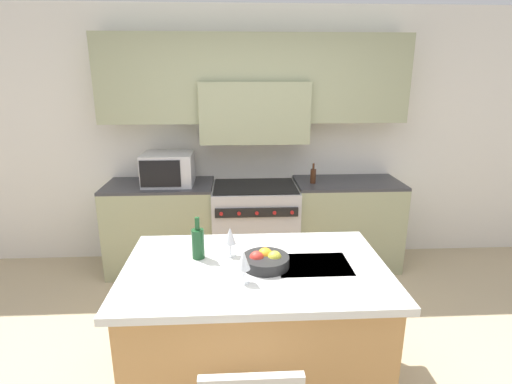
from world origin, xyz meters
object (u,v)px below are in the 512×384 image
at_px(wine_glass_near, 244,261).
at_px(wine_glass_far, 230,237).
at_px(wine_bottle, 198,243).
at_px(fruit_bowl, 265,260).
at_px(range_stove, 255,227).
at_px(microwave, 168,169).
at_px(oil_bottle_on_counter, 313,176).

relative_size(wine_glass_near, wine_glass_far, 1.00).
relative_size(wine_bottle, fruit_bowl, 0.95).
distance_m(range_stove, wine_glass_far, 1.74).
distance_m(range_stove, microwave, 1.09).
bearing_deg(wine_glass_near, wine_bottle, 130.21).
bearing_deg(wine_bottle, microwave, 104.73).
bearing_deg(wine_glass_near, oil_bottle_on_counter, 68.55).
xyz_separation_m(wine_bottle, wine_glass_near, (0.28, -0.33, 0.03)).
height_order(microwave, fruit_bowl, microwave).
relative_size(wine_bottle, wine_glass_far, 1.40).
height_order(wine_glass_far, fruit_bowl, wine_glass_far).
distance_m(range_stove, wine_bottle, 1.78).
bearing_deg(range_stove, wine_glass_near, -94.76).
bearing_deg(wine_glass_near, microwave, 109.78).
bearing_deg(wine_glass_far, microwave, 111.27).
xyz_separation_m(wine_glass_near, oil_bottle_on_counter, (0.76, 1.94, -0.01)).
relative_size(range_stove, wine_glass_far, 4.71).
relative_size(range_stove, wine_glass_near, 4.71).
bearing_deg(wine_bottle, oil_bottle_on_counter, 57.10).
xyz_separation_m(wine_glass_near, fruit_bowl, (0.14, 0.19, -0.09)).
distance_m(wine_glass_far, fruit_bowl, 0.28).
distance_m(wine_glass_far, oil_bottle_on_counter, 1.80).
relative_size(microwave, fruit_bowl, 1.74).
bearing_deg(oil_bottle_on_counter, microwave, 178.07).
height_order(range_stove, microwave, microwave).
distance_m(fruit_bowl, oil_bottle_on_counter, 1.86).
xyz_separation_m(range_stove, wine_glass_far, (-0.24, -1.62, 0.57)).
xyz_separation_m(wine_bottle, fruit_bowl, (0.41, -0.14, -0.06)).
distance_m(microwave, wine_bottle, 1.72).
height_order(range_stove, wine_glass_near, wine_glass_near).
distance_m(range_stove, wine_glass_near, 2.06).
distance_m(microwave, fruit_bowl, 2.00).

